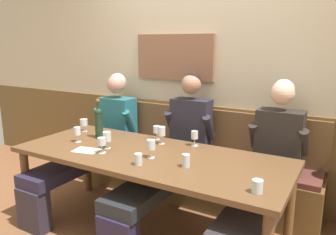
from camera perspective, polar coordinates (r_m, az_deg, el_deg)
The scene contains 20 objects.
room_wall_back at distance 3.47m, azimuth 5.84°, elevation 9.41°, with size 6.80×0.12×2.80m.
wood_wainscot_panel at distance 3.59m, azimuth 5.20°, elevation -5.41°, with size 6.80×0.03×0.97m, color brown.
wall_bench at distance 3.48m, azimuth 3.66°, elevation -9.53°, with size 2.57×0.42×0.94m.
dining_table at distance 2.73m, azimuth -3.31°, elevation -7.58°, with size 2.27×0.91×0.72m.
person_right_seat at distance 3.54m, azimuth -12.36°, elevation -3.57°, with size 0.48×1.38×1.27m.
person_center_left_seat at distance 3.01m, azimuth 0.59°, elevation -6.27°, with size 0.49×1.37×1.32m.
person_left_seat at distance 2.73m, azimuth 16.79°, elevation -8.75°, with size 0.50×1.37×1.30m.
wine_bottle_amber_mid at distance 3.16m, azimuth -11.88°, elevation -0.72°, with size 0.07×0.07×0.37m.
wine_glass_near_bucket at distance 2.74m, azimuth -11.39°, elevation -4.19°, with size 0.07×0.07×0.13m.
wine_glass_mid_left at distance 2.84m, azimuth -10.48°, elevation -3.38°, with size 0.07×0.07×0.15m.
wine_glass_by_bottle at distance 3.44m, azimuth -14.34°, elevation -0.87°, with size 0.08×0.08×0.13m.
wine_glass_left_end at distance 2.92m, azimuth -1.14°, elevation -2.45°, with size 0.07×0.07×0.16m.
wine_glass_right_end at distance 3.09m, azimuth -15.40°, elevation -2.41°, with size 0.06×0.06×0.14m.
wine_glass_center_front at distance 2.88m, azimuth 4.61°, elevation -3.13°, with size 0.06×0.06×0.13m.
wine_glass_center_rear at distance 3.06m, azimuth -1.96°, elevation -2.22°, with size 0.06×0.06×0.13m.
wine_glass_mid_right at distance 2.57m, azimuth -2.95°, elevation -4.88°, with size 0.07×0.07×0.15m.
water_tumbler_center at distance 2.09m, azimuth 15.17°, elevation -11.40°, with size 0.07×0.07×0.08m, color silver.
water_tumbler_left at distance 2.41m, azimuth 3.12°, elevation -7.46°, with size 0.06×0.06×0.10m, color silver.
water_tumbler_right at distance 2.46m, azimuth -5.13°, elevation -7.19°, with size 0.06×0.06×0.09m, color silver.
tasting_sheet_left_guest at distance 2.86m, azimuth -13.91°, elevation -5.52°, with size 0.21×0.15×0.00m, color white.
Camera 1 is at (1.41, -2.07, 1.61)m, focal length 35.28 mm.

